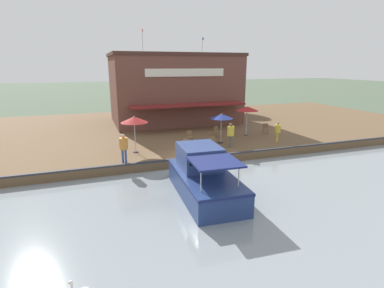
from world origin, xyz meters
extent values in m
plane|color=#4C5B47|center=(0.00, 0.00, 0.00)|extent=(220.00, 220.00, 0.00)
cube|color=brown|center=(-11.00, 0.00, 0.30)|extent=(22.00, 56.00, 0.60)
cube|color=#2D2D33|center=(-0.10, 0.00, 0.65)|extent=(0.20, 50.40, 0.10)
cube|color=brown|center=(-13.27, 2.55, 3.92)|extent=(7.83, 12.46, 6.64)
cube|color=#472A23|center=(-13.27, 2.55, 7.39)|extent=(7.98, 12.71, 0.30)
cube|color=maroon|center=(-8.46, 2.55, 2.90)|extent=(1.80, 10.59, 0.16)
cube|color=silver|center=(-9.32, 2.55, 5.74)|extent=(0.08, 7.47, 0.70)
cylinder|color=silver|center=(-13.27, 5.67, 8.20)|extent=(0.06, 0.06, 1.93)
cube|color=#2D5193|center=(-13.09, 5.67, 9.02)|extent=(0.36, 0.03, 0.24)
cylinder|color=silver|center=(-13.27, -0.56, 8.49)|extent=(0.06, 0.06, 2.51)
cube|color=#B23338|center=(-13.09, -0.56, 9.60)|extent=(0.36, 0.03, 0.24)
cylinder|color=#B7B7B7|center=(-2.66, -3.26, 1.77)|extent=(0.06, 0.06, 2.34)
cylinder|color=#2D2D33|center=(-2.66, -3.26, 0.63)|extent=(0.36, 0.36, 0.06)
cone|color=maroon|center=(-2.66, -3.26, 2.88)|extent=(1.82, 1.82, 0.41)
cone|color=white|center=(-2.66, -3.26, 2.90)|extent=(1.13, 1.13, 0.33)
sphere|color=white|center=(-2.66, -3.26, 3.08)|extent=(0.08, 0.08, 0.08)
cylinder|color=#B7B7B7|center=(-3.10, 3.32, 1.66)|extent=(0.06, 0.06, 2.13)
cylinder|color=#2D2D33|center=(-3.10, 3.32, 0.63)|extent=(0.36, 0.36, 0.06)
cone|color=navy|center=(-3.10, 3.32, 2.68)|extent=(1.74, 1.74, 0.33)
cone|color=yellow|center=(-3.10, 3.32, 2.70)|extent=(1.08, 1.08, 0.27)
sphere|color=yellow|center=(-3.10, 3.32, 2.84)|extent=(0.08, 0.08, 0.08)
cylinder|color=#B7B7B7|center=(-4.73, 6.43, 1.77)|extent=(0.06, 0.06, 2.35)
cylinder|color=#2D2D33|center=(-4.73, 6.43, 0.63)|extent=(0.36, 0.36, 0.06)
cone|color=maroon|center=(-4.73, 6.43, 2.89)|extent=(1.85, 1.85, 0.35)
cone|color=white|center=(-4.73, 6.43, 2.91)|extent=(1.15, 1.15, 0.28)
sphere|color=white|center=(-4.73, 6.43, 3.07)|extent=(0.08, 0.08, 0.08)
cube|color=brown|center=(-4.58, 8.50, 0.81)|extent=(0.05, 0.05, 0.42)
cube|color=brown|center=(-4.75, 8.14, 0.81)|extent=(0.05, 0.05, 0.42)
cube|color=brown|center=(-4.94, 8.68, 0.81)|extent=(0.05, 0.05, 0.42)
cube|color=brown|center=(-5.11, 8.32, 0.81)|extent=(0.05, 0.05, 0.42)
cube|color=brown|center=(-4.84, 8.41, 1.03)|extent=(0.59, 0.59, 0.05)
cube|color=brown|center=(-5.02, 8.50, 1.25)|extent=(0.23, 0.41, 0.40)
cube|color=brown|center=(-4.97, 4.19, 0.81)|extent=(0.05, 0.05, 0.42)
cube|color=brown|center=(-4.82, 3.82, 0.81)|extent=(0.05, 0.05, 0.42)
cube|color=brown|center=(-5.34, 4.04, 0.81)|extent=(0.05, 0.05, 0.42)
cube|color=brown|center=(-5.19, 3.67, 0.81)|extent=(0.05, 0.05, 0.42)
cube|color=brown|center=(-5.08, 3.93, 1.03)|extent=(0.57, 0.57, 0.05)
cube|color=brown|center=(-5.26, 3.86, 1.25)|extent=(0.20, 0.42, 0.40)
cube|color=brown|center=(-3.95, 1.35, 0.81)|extent=(0.05, 0.05, 0.42)
cube|color=brown|center=(-4.02, 0.95, 0.81)|extent=(0.05, 0.05, 0.42)
cube|color=brown|center=(-4.34, 1.42, 0.81)|extent=(0.05, 0.05, 0.42)
cube|color=brown|center=(-4.42, 1.03, 0.81)|extent=(0.05, 0.05, 0.42)
cube|color=brown|center=(-4.18, 1.19, 1.03)|extent=(0.51, 0.51, 0.05)
cube|color=brown|center=(-4.38, 1.22, 1.25)|extent=(0.12, 0.44, 0.40)
cube|color=brown|center=(-3.00, 3.00, 0.81)|extent=(0.05, 0.05, 0.42)
cube|color=brown|center=(-2.91, 2.61, 0.81)|extent=(0.05, 0.05, 0.42)
cube|color=brown|center=(-3.39, 2.91, 0.81)|extent=(0.05, 0.05, 0.42)
cube|color=brown|center=(-3.30, 2.52, 0.81)|extent=(0.05, 0.05, 0.42)
cube|color=brown|center=(-3.15, 2.76, 1.03)|extent=(0.53, 0.53, 0.05)
cube|color=brown|center=(-3.34, 2.71, 1.25)|extent=(0.14, 0.44, 0.40)
cube|color=brown|center=(-1.54, 2.34, 0.81)|extent=(0.04, 0.04, 0.42)
cube|color=brown|center=(-1.51, 1.94, 0.81)|extent=(0.04, 0.04, 0.42)
cube|color=brown|center=(-1.94, 2.31, 0.81)|extent=(0.04, 0.04, 0.42)
cube|color=brown|center=(-1.91, 1.91, 0.81)|extent=(0.04, 0.04, 0.42)
cube|color=brown|center=(-1.72, 2.12, 1.03)|extent=(0.47, 0.47, 0.05)
cube|color=brown|center=(-1.92, 2.11, 1.25)|extent=(0.07, 0.44, 0.40)
cube|color=brown|center=(-1.76, 0.48, 0.81)|extent=(0.05, 0.05, 0.42)
cube|color=brown|center=(-1.58, 0.12, 0.81)|extent=(0.05, 0.05, 0.42)
cube|color=brown|center=(-2.12, 0.31, 0.81)|extent=(0.05, 0.05, 0.42)
cube|color=brown|center=(-1.95, -0.05, 0.81)|extent=(0.05, 0.05, 0.42)
cube|color=brown|center=(-1.85, 0.21, 1.03)|extent=(0.59, 0.59, 0.05)
cube|color=brown|center=(-2.03, 0.13, 1.25)|extent=(0.23, 0.41, 0.40)
cylinder|color=#4C4C56|center=(-1.68, 3.43, 1.03)|extent=(0.13, 0.13, 0.87)
cylinder|color=#4C4C56|center=(-1.84, 3.51, 1.03)|extent=(0.13, 0.13, 0.87)
cylinder|color=gold|center=(-1.76, 3.47, 1.81)|extent=(0.51, 0.51, 0.69)
sphere|color=brown|center=(-1.76, 3.47, 2.27)|extent=(0.23, 0.23, 0.23)
cylinder|color=#2D5193|center=(-0.62, -4.35, 1.04)|extent=(0.13, 0.13, 0.87)
cylinder|color=#2D5193|center=(-0.58, -4.18, 1.04)|extent=(0.13, 0.13, 0.87)
cylinder|color=orange|center=(-0.60, -4.26, 1.82)|extent=(0.51, 0.51, 0.69)
sphere|color=tan|center=(-0.60, -4.26, 2.29)|extent=(0.24, 0.24, 0.24)
cylinder|color=gold|center=(-1.80, 7.47, 0.98)|extent=(0.13, 0.13, 0.77)
cylinder|color=gold|center=(-1.91, 7.59, 0.98)|extent=(0.13, 0.13, 0.77)
cylinder|color=gold|center=(-1.86, 7.53, 1.67)|extent=(0.45, 0.45, 0.61)
sphere|color=#9E7051|center=(-1.86, 7.53, 2.08)|extent=(0.21, 0.21, 0.21)
cube|color=navy|center=(4.40, -0.95, 0.66)|extent=(5.70, 2.75, 1.16)
ellipsoid|color=navy|center=(1.61, -0.80, 0.66)|extent=(2.09, 2.44, 1.16)
cube|color=navy|center=(4.40, -0.95, 1.16)|extent=(5.77, 2.80, 0.10)
cube|color=navy|center=(3.41, -0.90, 1.83)|extent=(2.46, 2.09, 1.18)
cube|color=black|center=(4.57, -0.96, 1.98)|extent=(0.15, 1.73, 0.41)
cube|color=navy|center=(5.71, -1.02, 2.27)|extent=(2.22, 2.20, 0.08)
cylinder|color=silver|center=(6.39, -0.19, 1.76)|extent=(0.05, 0.05, 1.03)
cylinder|color=silver|center=(6.29, -1.91, 1.76)|extent=(0.05, 0.05, 1.03)
cylinder|color=white|center=(9.65, -6.93, 0.52)|extent=(0.07, 0.07, 0.40)
sphere|color=white|center=(9.66, -6.94, 0.72)|extent=(0.10, 0.10, 0.10)
cone|color=orange|center=(9.69, -7.01, 0.72)|extent=(0.07, 0.07, 0.04)
cylinder|color=brown|center=(-19.79, 9.73, 2.43)|extent=(0.44, 0.44, 3.66)
sphere|color=#2D6028|center=(-19.79, 9.73, 5.78)|extent=(4.05, 4.05, 4.05)
sphere|color=#2D6028|center=(-18.98, 9.12, 5.37)|extent=(2.83, 2.83, 2.83)
camera|label=1|loc=(17.20, -6.11, 6.39)|focal=28.00mm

